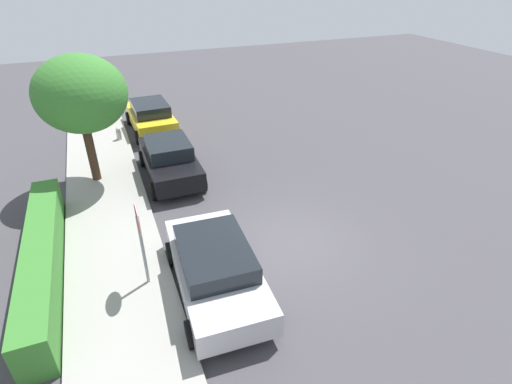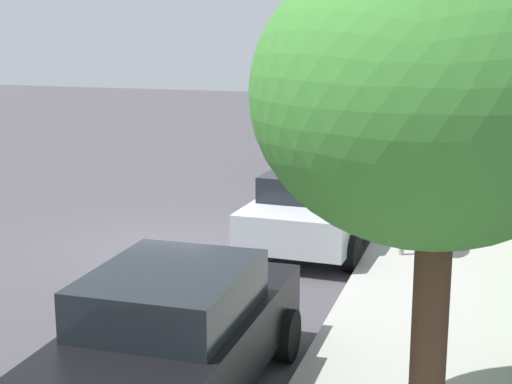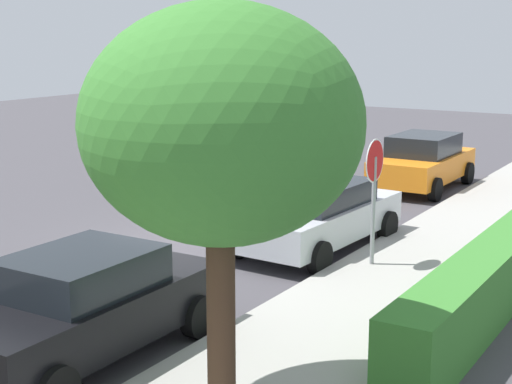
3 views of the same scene
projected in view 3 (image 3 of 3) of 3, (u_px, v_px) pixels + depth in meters
ground_plane at (180, 243)px, 16.70m from camera, size 60.00×60.00×0.00m
sidewalk_curb at (402, 278)px, 14.13m from camera, size 32.00×2.67×0.14m
stop_sign at (374, 181)px, 14.40m from camera, size 0.81×0.08×2.51m
parked_car_silver at (316, 214)px, 16.09m from camera, size 4.40×2.27×1.40m
parked_car_black at (84, 305)px, 10.67m from camera, size 4.20×1.98×1.52m
parked_car_orange at (423, 161)px, 22.19m from camera, size 4.17×2.00×1.56m
street_tree_near_corner at (222, 126)px, 8.40m from camera, size 3.08×3.08×4.78m
front_yard_hedge at (483, 287)px, 12.12m from camera, size 7.04×0.78×1.10m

